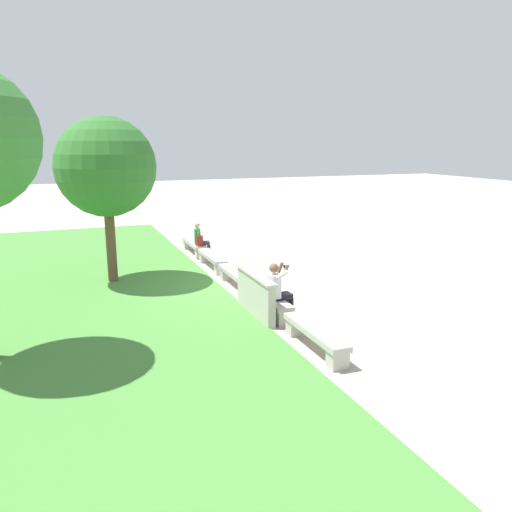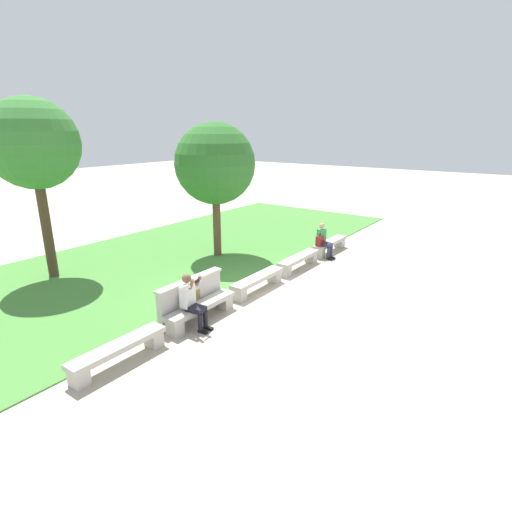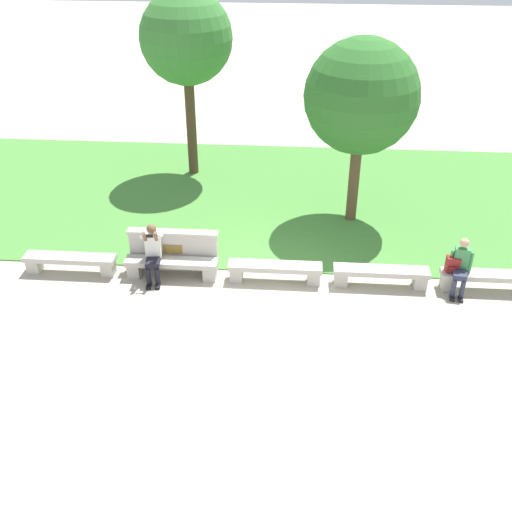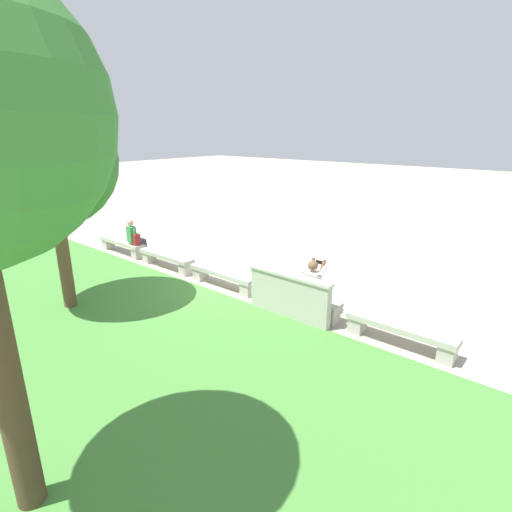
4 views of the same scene
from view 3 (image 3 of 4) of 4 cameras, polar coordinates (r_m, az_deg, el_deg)
ground_plane at (r=13.56m, az=1.80°, el=-2.41°), size 80.00×80.00×0.00m
grass_strip at (r=17.36m, az=2.53°, el=5.65°), size 23.48×8.00×0.03m
bench_main at (r=14.33m, az=-17.26°, el=-0.49°), size 2.09×0.40×0.45m
bench_near at (r=13.67m, az=-8.05°, el=-0.91°), size 2.09×0.40×0.45m
bench_mid at (r=13.39m, az=1.82°, el=-1.33°), size 2.09×0.40×0.45m
bench_far at (r=13.52m, az=11.81°, el=-1.71°), size 2.09×0.40×0.45m
bench_end at (r=14.04m, az=21.33°, el=-2.03°), size 2.09×0.40×0.45m
backrest_wall_with_plaque at (r=13.84m, az=-7.84°, el=0.58°), size 2.07×0.24×1.01m
person_photographer at (r=13.47m, az=-9.82°, el=0.54°), size 0.50×0.75×1.32m
person_distant at (r=13.61m, az=18.92°, el=-0.80°), size 0.47×0.71×1.26m
backpack at (r=13.65m, az=18.22°, el=-0.77°), size 0.28×0.24×0.43m
tree_behind_wall at (r=15.11m, az=10.02°, el=14.68°), size 2.80×2.80×4.73m
tree_left_background at (r=17.87m, az=-6.66°, el=19.85°), size 2.62×2.62×5.38m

